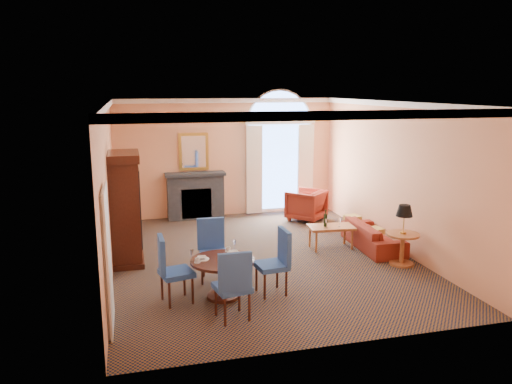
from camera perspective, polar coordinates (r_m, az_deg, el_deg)
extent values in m
plane|color=black|center=(10.51, 0.69, -7.50)|extent=(7.50, 7.50, 0.00)
cube|color=#F8A876|center=(13.70, -3.40, 3.93)|extent=(6.00, 0.04, 3.20)
cube|color=#F8A876|center=(9.76, -16.55, 0.24)|extent=(0.04, 7.50, 3.20)
cube|color=#F8A876|center=(11.25, 15.64, 1.77)|extent=(0.04, 7.50, 3.20)
cube|color=white|center=(9.92, 0.73, 10.22)|extent=(6.00, 7.50, 0.04)
cube|color=white|center=(9.92, 0.73, 9.87)|extent=(6.00, 7.50, 0.12)
cube|color=white|center=(7.59, -16.55, -7.51)|extent=(0.08, 0.90, 2.06)
cube|color=#33363C|center=(13.54, -6.92, -0.53)|extent=(1.50, 0.40, 1.20)
cube|color=#33363C|center=(13.39, -6.97, 2.12)|extent=(1.60, 0.46, 0.08)
cube|color=gold|center=(13.51, -7.14, 4.60)|extent=(0.80, 0.04, 1.00)
cube|color=white|center=(13.49, -7.13, 4.59)|extent=(0.64, 0.02, 0.84)
cube|color=white|center=(14.10, 2.64, 2.73)|extent=(1.90, 0.04, 2.50)
cube|color=#8BAEE9|center=(14.09, 2.65, 2.72)|extent=(1.70, 0.02, 2.30)
cylinder|color=white|center=(13.95, 2.68, 7.80)|extent=(1.90, 0.04, 1.90)
cube|color=silver|center=(13.78, -0.20, 2.53)|extent=(0.45, 0.06, 2.45)
cube|color=silver|center=(14.22, 5.67, 2.76)|extent=(0.45, 0.06, 2.45)
cube|color=silver|center=(13.83, 2.84, 8.39)|extent=(2.00, 0.08, 0.30)
cube|color=black|center=(10.34, -14.73, -2.23)|extent=(0.57, 1.04, 2.07)
cube|color=black|center=(10.13, -15.06, 3.93)|extent=(0.64, 1.14, 0.17)
cube|color=black|center=(10.61, -14.45, -7.40)|extent=(0.64, 1.14, 0.10)
cylinder|color=black|center=(8.40, -3.85, -7.85)|extent=(1.08, 1.08, 0.04)
cylinder|color=black|center=(8.52, -3.82, -10.00)|extent=(0.14, 0.14, 0.63)
cylinder|color=black|center=(8.63, -3.80, -11.78)|extent=(0.54, 0.54, 0.05)
cylinder|color=white|center=(8.66, -2.57, -7.02)|extent=(0.24, 0.24, 0.01)
imported|color=white|center=(8.65, -2.57, -6.87)|extent=(0.15, 0.15, 0.04)
imported|color=white|center=(8.77, -3.20, -6.53)|extent=(0.09, 0.09, 0.07)
cylinder|color=white|center=(8.42, -6.20, -7.63)|extent=(0.24, 0.24, 0.01)
imported|color=white|center=(8.41, -6.20, -7.47)|extent=(0.15, 0.15, 0.04)
imported|color=white|center=(8.27, -6.73, -7.73)|extent=(0.09, 0.09, 0.07)
cylinder|color=white|center=(8.10, -2.80, -8.37)|extent=(0.24, 0.24, 0.01)
imported|color=white|center=(8.09, -2.80, -8.21)|extent=(0.15, 0.15, 0.04)
imported|color=white|center=(8.10, -1.65, -8.09)|extent=(0.09, 0.09, 0.07)
cube|color=#264E98|center=(9.19, -4.89, -7.11)|extent=(0.60, 0.60, 0.09)
cube|color=#264E98|center=(9.31, -5.20, -4.76)|extent=(0.50, 0.09, 0.60)
cylinder|color=black|center=(9.46, -3.60, -8.29)|extent=(0.04, 0.04, 0.46)
cylinder|color=black|center=(9.48, -6.00, -8.29)|extent=(0.04, 0.04, 0.46)
cylinder|color=black|center=(9.09, -3.67, -9.14)|extent=(0.04, 0.04, 0.46)
cylinder|color=black|center=(9.11, -6.17, -9.14)|extent=(0.04, 0.04, 0.46)
cube|color=#264E98|center=(7.73, -2.74, -10.85)|extent=(0.58, 0.58, 0.09)
cube|color=#264E98|center=(7.40, -2.40, -9.17)|extent=(0.50, 0.08, 0.60)
cylinder|color=black|center=(7.61, -3.56, -13.50)|extent=(0.04, 0.04, 0.46)
cylinder|color=black|center=(7.74, -0.77, -13.00)|extent=(0.04, 0.04, 0.46)
cylinder|color=black|center=(7.94, -4.61, -12.38)|extent=(0.04, 0.04, 0.46)
cylinder|color=black|center=(8.07, -1.94, -11.93)|extent=(0.04, 0.04, 0.46)
cube|color=#264E98|center=(8.60, 1.75, -8.42)|extent=(0.55, 0.55, 0.09)
cube|color=#264E98|center=(8.55, 3.27, -6.23)|extent=(0.09, 0.50, 0.60)
cylinder|color=black|center=(8.61, 3.48, -10.38)|extent=(0.04, 0.04, 0.46)
cylinder|color=black|center=(8.94, 2.44, -9.49)|extent=(0.04, 0.04, 0.46)
cylinder|color=black|center=(8.47, 1.01, -10.75)|extent=(0.04, 0.04, 0.46)
cylinder|color=black|center=(8.81, 0.05, -9.83)|extent=(0.04, 0.04, 0.46)
cube|color=#264E98|center=(8.38, -9.06, -9.13)|extent=(0.61, 0.61, 0.09)
cube|color=#264E98|center=(8.26, -10.73, -7.09)|extent=(0.09, 0.50, 0.60)
cylinder|color=black|center=(8.60, -10.69, -10.59)|extent=(0.04, 0.04, 0.46)
cylinder|color=black|center=(8.25, -9.86, -11.55)|extent=(0.04, 0.04, 0.46)
cylinder|color=black|center=(8.71, -8.18, -10.20)|extent=(0.04, 0.04, 0.46)
cylinder|color=black|center=(8.37, -7.25, -11.12)|extent=(0.04, 0.04, 0.46)
imported|color=maroon|center=(11.35, 13.22, -4.86)|extent=(0.82, 1.94, 0.56)
imported|color=maroon|center=(13.37, 5.75, -1.49)|extent=(1.26, 1.26, 0.82)
cube|color=#AC5F33|center=(11.11, 8.59, -4.01)|extent=(1.04, 0.64, 0.06)
cylinder|color=#AC5F33|center=(10.85, 6.91, -5.74)|extent=(0.05, 0.05, 0.44)
cylinder|color=#AC5F33|center=(11.17, 10.93, -5.35)|extent=(0.05, 0.05, 0.44)
cylinder|color=#AC5F33|center=(11.20, 6.17, -5.15)|extent=(0.05, 0.05, 0.44)
cylinder|color=#AC5F33|center=(11.51, 10.09, -4.80)|extent=(0.05, 0.05, 0.44)
cylinder|color=#AC5F33|center=(10.34, 16.45, -4.68)|extent=(0.65, 0.65, 0.04)
cylinder|color=#AC5F33|center=(10.43, 16.35, -6.39)|extent=(0.09, 0.09, 0.61)
cylinder|color=#AC5F33|center=(10.52, 16.26, -7.85)|extent=(0.48, 0.48, 0.04)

